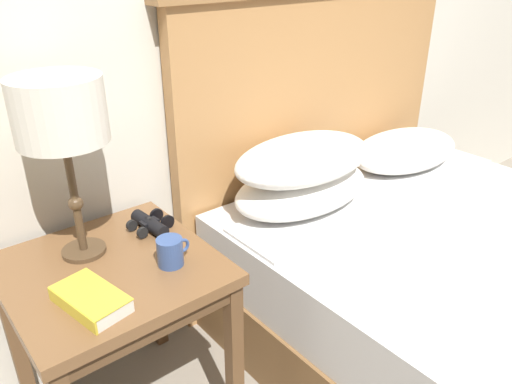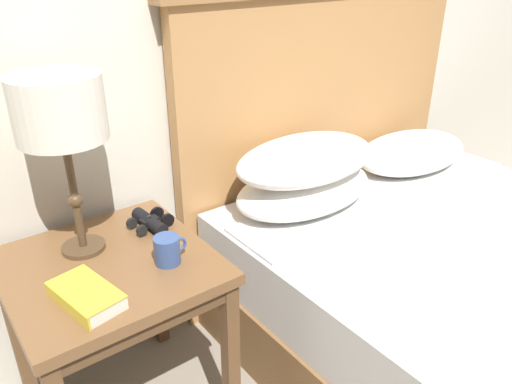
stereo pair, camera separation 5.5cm
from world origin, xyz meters
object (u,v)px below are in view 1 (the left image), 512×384
at_px(bed, 457,281).
at_px(coffee_mug, 171,252).
at_px(nightstand, 113,288).
at_px(book_on_nightstand, 90,300).
at_px(binoculars_pair, 150,223).
at_px(table_lamp, 60,116).

relative_size(bed, coffee_mug, 17.33).
distance_m(nightstand, book_on_nightstand, 0.21).
xyz_separation_m(nightstand, binoculars_pair, (0.19, 0.11, 0.10)).
bearing_deg(binoculars_pair, bed, -32.82).
bearing_deg(bed, table_lamp, 152.34).
bearing_deg(table_lamp, bed, -27.66).
xyz_separation_m(nightstand, bed, (1.12, -0.49, -0.21)).
xyz_separation_m(table_lamp, binoculars_pair, (0.22, -0.00, -0.41)).
xyz_separation_m(nightstand, coffee_mug, (0.14, -0.11, 0.12)).
bearing_deg(table_lamp, book_on_nightstand, -108.16).
bearing_deg(coffee_mug, table_lamp, 128.30).
distance_m(table_lamp, book_on_nightstand, 0.49).
distance_m(nightstand, table_lamp, 0.53).
bearing_deg(table_lamp, binoculars_pair, -1.04).
xyz_separation_m(bed, binoculars_pair, (-0.93, 0.60, 0.32)).
xyz_separation_m(nightstand, book_on_nightstand, (-0.11, -0.14, 0.10)).
height_order(bed, binoculars_pair, bed).
height_order(nightstand, bed, bed).
height_order(nightstand, binoculars_pair, binoculars_pair).
xyz_separation_m(bed, book_on_nightstand, (-1.24, 0.35, 0.31)).
bearing_deg(coffee_mug, bed, -21.40).
height_order(book_on_nightstand, binoculars_pair, binoculars_pair).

